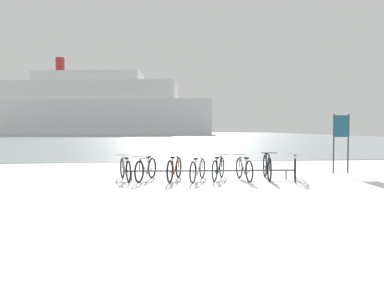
# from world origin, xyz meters

# --- Properties ---
(ground) EXTENTS (80.00, 132.00, 0.08)m
(ground) POSITION_xyz_m (0.00, 53.90, -0.04)
(ground) COLOR white
(bike_rack) EXTENTS (5.17, 0.37, 0.31)m
(bike_rack) POSITION_xyz_m (0.62, 3.89, 0.27)
(bike_rack) COLOR #4C5156
(bike_rack) RESTS_ON ground
(bicycle_0) EXTENTS (0.56, 1.57, 0.74)m
(bicycle_0) POSITION_xyz_m (-1.90, 4.17, 0.34)
(bicycle_0) COLOR black
(bicycle_0) RESTS_ON ground
(bicycle_1) EXTENTS (0.70, 1.56, 0.75)m
(bicycle_1) POSITION_xyz_m (-1.28, 3.99, 0.34)
(bicycle_1) COLOR black
(bicycle_1) RESTS_ON ground
(bicycle_2) EXTENTS (0.64, 1.67, 0.77)m
(bicycle_2) POSITION_xyz_m (-0.43, 3.92, 0.35)
(bicycle_2) COLOR black
(bicycle_2) RESTS_ON ground
(bicycle_3) EXTENTS (0.73, 1.59, 0.74)m
(bicycle_3) POSITION_xyz_m (0.25, 3.80, 0.34)
(bicycle_3) COLOR black
(bicycle_3) RESTS_ON ground
(bicycle_4) EXTENTS (0.72, 1.51, 0.75)m
(bicycle_4) POSITION_xyz_m (0.90, 3.98, 0.34)
(bicycle_4) COLOR black
(bicycle_4) RESTS_ON ground
(bicycle_5) EXTENTS (0.46, 1.60, 0.75)m
(bicycle_5) POSITION_xyz_m (1.64, 3.76, 0.34)
(bicycle_5) COLOR black
(bicycle_5) RESTS_ON ground
(bicycle_6) EXTENTS (0.47, 1.66, 0.85)m
(bicycle_6) POSITION_xyz_m (2.37, 3.80, 0.38)
(bicycle_6) COLOR black
(bicycle_6) RESTS_ON ground
(bicycle_7) EXTENTS (0.69, 1.56, 0.81)m
(bicycle_7) POSITION_xyz_m (3.16, 3.59, 0.37)
(bicycle_7) COLOR black
(bicycle_7) RESTS_ON ground
(info_sign) EXTENTS (0.55, 0.12, 2.05)m
(info_sign) POSITION_xyz_m (5.39, 5.06, 1.39)
(info_sign) COLOR #33383D
(info_sign) RESTS_ON ground
(ferry_ship) EXTENTS (58.31, 20.87, 18.77)m
(ferry_ship) POSITION_xyz_m (-15.24, 85.29, 6.29)
(ferry_ship) COLOR white
(ferry_ship) RESTS_ON ground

